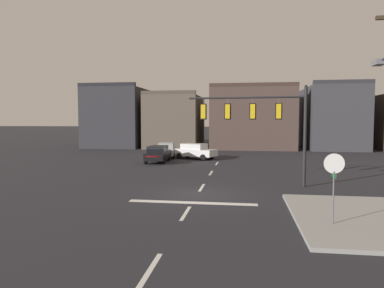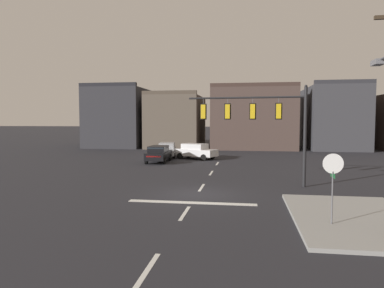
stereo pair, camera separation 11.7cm
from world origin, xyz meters
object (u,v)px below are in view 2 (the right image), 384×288
at_px(stop_sign, 333,172).
at_px(signal_mast_near_side, 261,117).
at_px(car_lot_middle, 167,150).
at_px(car_lot_farside, 159,154).
at_px(car_lot_nearside, 196,151).

bearing_deg(stop_sign, signal_mast_near_side, 105.02).
height_order(signal_mast_near_side, stop_sign, signal_mast_near_side).
xyz_separation_m(signal_mast_near_side, car_lot_middle, (-9.47, 15.27, -3.39)).
distance_m(car_lot_middle, car_lot_farside, 4.58).
bearing_deg(car_lot_farside, car_lot_middle, 92.58).
xyz_separation_m(car_lot_nearside, car_lot_farside, (-3.12, -3.48, 0.00)).
bearing_deg(stop_sign, car_lot_farside, 120.94).
relative_size(stop_sign, car_lot_middle, 0.61).
bearing_deg(stop_sign, car_lot_nearside, 110.35).
distance_m(signal_mast_near_side, car_lot_farside, 14.55).
xyz_separation_m(stop_sign, car_lot_middle, (-11.78, 23.88, -1.29)).
height_order(signal_mast_near_side, car_lot_middle, signal_mast_near_side).
bearing_deg(car_lot_farside, stop_sign, -59.06).
distance_m(car_lot_nearside, car_lot_farside, 4.67).
bearing_deg(car_lot_middle, car_lot_farside, -87.42).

